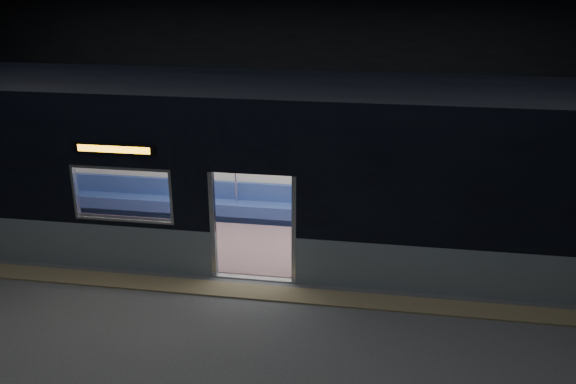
# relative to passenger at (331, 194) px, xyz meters

# --- Properties ---
(station_floor) EXTENTS (24.00, 14.00, 0.01)m
(station_floor) POSITION_rel_passenger_xyz_m (-1.16, -3.55, -0.80)
(station_floor) COLOR #47494C
(station_floor) RESTS_ON ground
(station_envelope) EXTENTS (24.00, 14.00, 5.00)m
(station_envelope) POSITION_rel_passenger_xyz_m (-1.16, -3.55, 2.87)
(station_envelope) COLOR black
(station_envelope) RESTS_ON station_floor
(tactile_strip) EXTENTS (22.80, 0.50, 0.03)m
(tactile_strip) POSITION_rel_passenger_xyz_m (-1.16, -3.00, -0.78)
(tactile_strip) COLOR #8C7F59
(tactile_strip) RESTS_ON station_floor
(metro_car) EXTENTS (18.00, 3.04, 3.35)m
(metro_car) POSITION_rel_passenger_xyz_m (-1.16, -1.00, 1.05)
(metro_car) COLOR gray
(metro_car) RESTS_ON station_floor
(passenger) EXTENTS (0.40, 0.68, 1.37)m
(passenger) POSITION_rel_passenger_xyz_m (0.00, 0.00, 0.00)
(passenger) COLOR black
(passenger) RESTS_ON metro_car
(handbag) EXTENTS (0.28, 0.25, 0.13)m
(handbag) POSITION_rel_passenger_xyz_m (0.01, -0.22, -0.12)
(handbag) COLOR black
(handbag) RESTS_ON passenger
(transit_map) EXTENTS (1.01, 0.03, 0.66)m
(transit_map) POSITION_rel_passenger_xyz_m (3.51, 0.31, 0.68)
(transit_map) COLOR white
(transit_map) RESTS_ON metro_car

